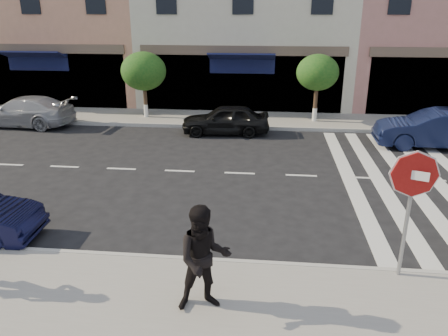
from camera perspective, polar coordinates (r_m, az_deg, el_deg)
ground at (r=10.70m, az=0.55°, el=-8.34°), size 120.00×120.00×0.00m
sidewalk_far at (r=20.99m, az=3.40°, el=6.31°), size 60.00×3.00×0.15m
building_centre at (r=26.39m, az=3.16°, el=21.05°), size 11.00×9.00×11.00m
street_tree_wb at (r=21.18m, az=-10.46°, el=12.30°), size 2.10×2.10×3.06m
street_tree_c at (r=20.45m, az=12.12°, el=12.06°), size 1.90×1.90×3.04m
stop_sign at (r=8.71m, az=23.39°, el=-2.34°), size 0.85×0.37×2.58m
walker at (r=7.56m, az=-2.64°, el=-11.75°), size 1.11×0.96×1.93m
car_far_left at (r=21.98m, az=-24.71°, el=6.73°), size 4.76×2.26×1.34m
car_far_mid at (r=18.69m, az=0.19°, el=6.36°), size 3.80×1.75×1.26m
car_far_right at (r=18.65m, az=25.88°, el=4.60°), size 4.48×1.67×1.46m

